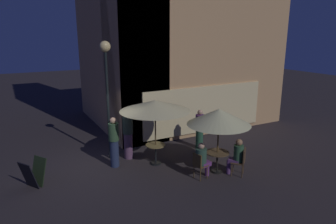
# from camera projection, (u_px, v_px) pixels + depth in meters

# --- Properties ---
(ground_plane) EXTENTS (60.00, 60.00, 0.00)m
(ground_plane) POSITION_uv_depth(u_px,v_px,m) (96.00, 167.00, 10.88)
(ground_plane) COLOR #2B2527
(cafe_building) EXTENTS (8.92, 7.20, 9.84)m
(cafe_building) POSITION_uv_depth(u_px,v_px,m) (163.00, 27.00, 14.42)
(cafe_building) COLOR tan
(cafe_building) RESTS_ON ground
(street_lamp_near_corner) EXTENTS (0.39, 0.39, 4.36)m
(street_lamp_near_corner) POSITION_uv_depth(u_px,v_px,m) (106.00, 72.00, 10.79)
(street_lamp_near_corner) COLOR black
(street_lamp_near_corner) RESTS_ON ground
(menu_sandwich_board) EXTENTS (0.83, 0.81, 0.87)m
(menu_sandwich_board) POSITION_uv_depth(u_px,v_px,m) (34.00, 173.00, 9.37)
(menu_sandwich_board) COLOR black
(menu_sandwich_board) RESTS_ON ground
(cafe_table_0) EXTENTS (0.80, 0.80, 0.72)m
(cafe_table_0) POSITION_uv_depth(u_px,v_px,m) (217.00, 157.00, 10.34)
(cafe_table_0) COLOR black
(cafe_table_0) RESTS_ON ground
(cafe_table_1) EXTENTS (0.71, 0.71, 0.74)m
(cafe_table_1) POSITION_uv_depth(u_px,v_px,m) (156.00, 150.00, 10.98)
(cafe_table_1) COLOR black
(cafe_table_1) RESTS_ON ground
(patio_umbrella_0) EXTENTS (2.11, 2.11, 2.23)m
(patio_umbrella_0) POSITION_uv_depth(u_px,v_px,m) (219.00, 117.00, 9.98)
(patio_umbrella_0) COLOR black
(patio_umbrella_0) RESTS_ON ground
(patio_umbrella_1) EXTENTS (2.49, 2.49, 2.37)m
(patio_umbrella_1) POSITION_uv_depth(u_px,v_px,m) (155.00, 106.00, 10.57)
(patio_umbrella_1) COLOR black
(patio_umbrella_1) RESTS_ON ground
(cafe_chair_0) EXTENTS (0.44, 0.44, 0.89)m
(cafe_chair_0) POSITION_uv_depth(u_px,v_px,m) (199.00, 163.00, 9.83)
(cafe_chair_0) COLOR #4F3C1D
(cafe_chair_0) RESTS_ON ground
(cafe_chair_1) EXTENTS (0.60, 0.60, 0.95)m
(cafe_chair_1) POSITION_uv_depth(u_px,v_px,m) (241.00, 160.00, 10.07)
(cafe_chair_1) COLOR #4D3823
(cafe_chair_1) RESTS_ON ground
(patron_seated_0) EXTENTS (0.55, 0.42, 1.23)m
(patron_seated_0) POSITION_uv_depth(u_px,v_px,m) (202.00, 158.00, 9.87)
(patron_seated_0) COLOR #602E6D
(patron_seated_0) RESTS_ON ground
(patron_seated_1) EXTENTS (0.49, 0.50, 1.27)m
(patron_seated_1) POSITION_uv_depth(u_px,v_px,m) (237.00, 155.00, 10.08)
(patron_seated_1) COLOR #553368
(patron_seated_1) RESTS_ON ground
(patron_standing_2) EXTENTS (0.36, 0.36, 1.81)m
(patron_standing_2) POSITION_uv_depth(u_px,v_px,m) (114.00, 142.00, 10.68)
(patron_standing_2) COLOR #242E4C
(patron_standing_2) RESTS_ON ground
(patron_standing_3) EXTENTS (0.38, 0.38, 1.80)m
(patron_standing_3) POSITION_uv_depth(u_px,v_px,m) (128.00, 136.00, 11.40)
(patron_standing_3) COLOR #624161
(patron_standing_3) RESTS_ON ground
(patron_standing_4) EXTENTS (0.35, 0.35, 1.64)m
(patron_standing_4) POSITION_uv_depth(u_px,v_px,m) (200.00, 129.00, 12.42)
(patron_standing_4) COLOR #264F37
(patron_standing_4) RESTS_ON ground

